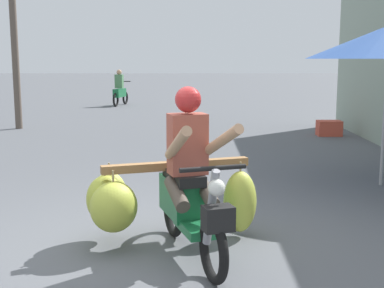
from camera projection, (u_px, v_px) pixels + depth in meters
The scene contains 5 objects.
ground_plane at pixel (131, 248), 5.06m from camera, with size 120.00×120.00×0.00m, color #56595E.
motorbike_main_loaded at pixel (165, 194), 4.97m from camera, with size 1.79×1.70×1.58m.
motorbike_distant_ahead_left at pixel (120, 91), 20.19m from camera, with size 0.57×1.60×1.40m.
produce_crate at pixel (329, 128), 12.37m from camera, with size 0.56×0.40×0.36m, color #CC4C38.
utility_pole at pixel (14, 25), 13.22m from camera, with size 0.18×0.18×5.33m, color brown.
Camera 1 is at (0.64, -4.82, 1.83)m, focal length 48.47 mm.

